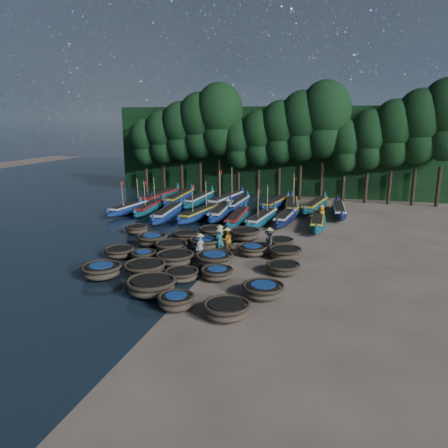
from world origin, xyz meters
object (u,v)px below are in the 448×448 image
(coracle_2, at_px, (151,286))
(fisherman_0, at_px, (220,236))
(coracle_3, at_px, (176,301))
(coracle_6, at_px, (145,269))
(long_boat_7, at_px, (287,217))
(coracle_11, at_px, (144,255))
(coracle_4, at_px, (227,309))
(long_boat_6, at_px, (262,219))
(long_boat_8, at_px, (318,221))
(coracle_10, at_px, (119,252))
(long_boat_2, at_px, (168,213))
(long_boat_4, at_px, (221,212))
(coracle_19, at_px, (285,253))
(coracle_13, at_px, (214,259))
(coracle_21, at_px, (186,236))
(coracle_24, at_px, (280,243))
(fisherman_2, at_px, (227,239))
(long_boat_14, at_px, (276,203))
(long_boat_17, at_px, (339,210))
(long_boat_1, at_px, (150,208))
(fisherman_3, at_px, (269,241))
(coracle_7, at_px, (182,275))
(coracle_8, at_px, (217,273))
(coracle_5, at_px, (101,270))
(coracle_20, at_px, (137,229))
(coracle_14, at_px, (283,268))
(long_boat_10, at_px, (179,198))
(coracle_12, at_px, (175,258))
(coracle_15, at_px, (152,240))
(long_boat_0, at_px, (131,208))
(coracle_17, at_px, (205,243))
(long_boat_12, at_px, (226,200))
(fisherman_1, at_px, (220,239))
(long_boat_5, at_px, (237,218))
(coracle_23, at_px, (245,234))
(long_boat_9, at_px, (160,197))
(fisherman_5, at_px, (228,208))
(coracle_16, at_px, (171,247))
(long_boat_16, at_px, (315,206))
(fisherman_4, at_px, (200,247))
(coracle_18, at_px, (252,250))
(long_boat_3, at_px, (200,214))
(long_boat_13, at_px, (238,204))

(coracle_2, xyz_separation_m, fisherman_0, (0.92, 9.00, 0.35))
(coracle_3, height_order, coracle_6, coracle_6)
(long_boat_7, bearing_deg, coracle_3, -92.73)
(coracle_11, bearing_deg, coracle_4, -40.90)
(long_boat_6, height_order, long_boat_8, long_boat_6)
(coracle_2, height_order, coracle_10, coracle_2)
(long_boat_2, height_order, long_boat_4, long_boat_4)
(coracle_19, bearing_deg, coracle_13, -144.71)
(coracle_21, height_order, coracle_24, coracle_24)
(fisherman_2, bearing_deg, long_boat_14, -124.94)
(coracle_11, relative_size, long_boat_17, 0.24)
(long_boat_1, bearing_deg, fisherman_3, -40.43)
(fisherman_3, bearing_deg, long_boat_8, 153.23)
(coracle_7, relative_size, coracle_8, 1.18)
(coracle_5, relative_size, coracle_20, 1.16)
(coracle_2, xyz_separation_m, coracle_14, (5.97, 4.87, -0.10))
(long_boat_1, height_order, fisherman_2, long_boat_1)
(long_boat_10, bearing_deg, coracle_12, -72.23)
(long_boat_6, height_order, long_boat_14, long_boat_6)
(coracle_15, bearing_deg, long_boat_0, 125.13)
(coracle_14, bearing_deg, coracle_20, 154.93)
(coracle_7, height_order, coracle_17, coracle_17)
(coracle_3, height_order, coracle_19, coracle_3)
(coracle_11, xyz_separation_m, long_boat_12, (0.04, 18.37, 0.23))
(fisherman_1, bearing_deg, coracle_21, -84.57)
(coracle_14, distance_m, coracle_19, 2.89)
(long_boat_5, bearing_deg, coracle_23, -72.13)
(long_boat_10, bearing_deg, long_boat_12, 1.18)
(coracle_13, bearing_deg, coracle_10, -179.66)
(coracle_15, distance_m, long_boat_9, 16.12)
(fisherman_1, relative_size, fisherman_5, 1.02)
(coracle_16, height_order, long_boat_16, long_boat_16)
(coracle_8, bearing_deg, coracle_23, 93.05)
(long_boat_10, relative_size, fisherman_5, 5.36)
(long_boat_14, height_order, fisherman_1, fisherman_1)
(long_boat_6, xyz_separation_m, long_boat_17, (6.08, 5.39, 0.00))
(coracle_6, height_order, coracle_16, coracle_16)
(coracle_10, xyz_separation_m, coracle_16, (2.88, 1.70, 0.10))
(coracle_17, height_order, fisherman_3, fisherman_3)
(coracle_3, xyz_separation_m, fisherman_4, (-1.30, 7.06, 0.49))
(fisherman_2, bearing_deg, long_boat_16, -139.30)
(coracle_16, height_order, coracle_20, coracle_16)
(coracle_6, relative_size, coracle_18, 1.27)
(coracle_6, height_order, long_boat_14, long_boat_14)
(long_boat_9, bearing_deg, long_boat_14, 4.65)
(coracle_23, bearing_deg, long_boat_3, 135.21)
(long_boat_6, bearing_deg, coracle_18, -76.07)
(coracle_16, distance_m, long_boat_13, 15.28)
(coracle_8, relative_size, long_boat_8, 0.25)
(coracle_4, bearing_deg, coracle_15, 131.03)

